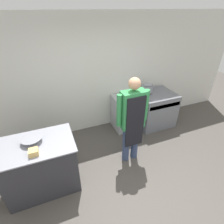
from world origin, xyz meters
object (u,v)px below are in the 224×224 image
object	(u,v)px
person_cook	(132,118)
stock_pot	(147,88)
mixing_bowl	(32,140)
plastic_tub	(34,152)
fridge_unit	(125,113)
stove	(155,109)

from	to	relation	value
person_cook	stock_pot	xyz separation A→B (m)	(0.97, 1.06, 0.01)
mixing_bowl	plastic_tub	world-z (taller)	plastic_tub
mixing_bowl	plastic_tub	bearing A→B (deg)	-85.69
person_cook	mixing_bowl	world-z (taller)	person_cook
person_cook	mixing_bowl	bearing A→B (deg)	177.91
fridge_unit	mixing_bowl	bearing A→B (deg)	-154.89
stove	plastic_tub	distance (m)	3.14
mixing_bowl	stock_pot	distance (m)	2.86
plastic_tub	stock_pot	bearing A→B (deg)	25.93
mixing_bowl	plastic_tub	xyz separation A→B (m)	(0.02, -0.30, 0.00)
stove	plastic_tub	xyz separation A→B (m)	(-2.87, -1.16, 0.53)
fridge_unit	person_cook	xyz separation A→B (m)	(-0.39, -1.05, 0.58)
person_cook	stock_pot	world-z (taller)	person_cook
fridge_unit	stock_pot	bearing A→B (deg)	0.94
stock_pot	stove	bearing A→B (deg)	-33.35
fridge_unit	stove	bearing A→B (deg)	-9.19
fridge_unit	stock_pot	xyz separation A→B (m)	(0.58, 0.01, 0.59)
mixing_bowl	stove	bearing A→B (deg)	16.53
mixing_bowl	person_cook	bearing A→B (deg)	-2.09
plastic_tub	stock_pot	xyz separation A→B (m)	(2.66, 1.29, 0.04)
fridge_unit	mixing_bowl	world-z (taller)	mixing_bowl
fridge_unit	mixing_bowl	xyz separation A→B (m)	(-2.11, -0.99, 0.54)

